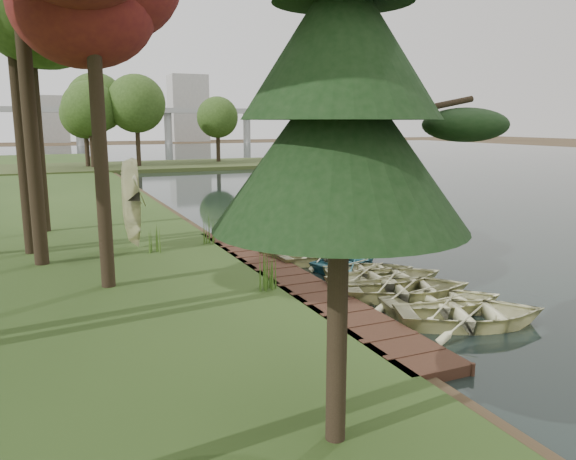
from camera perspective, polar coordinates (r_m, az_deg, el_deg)
name	(u,v)px	position (r m, az deg, el deg)	size (l,w,h in m)	color
ground	(330,278)	(19.50, 4.25, -4.93)	(300.00, 300.00, 0.00)	#3D2F1D
water	(525,183)	(53.60, 22.90, 4.40)	(130.00, 200.00, 0.05)	black
boardwalk	(287,279)	(18.78, -0.07, -5.04)	(1.60, 16.00, 0.30)	#392116
peninsula	(193,165)	(68.82, -9.64, 6.53)	(50.00, 14.00, 0.45)	#343F1C
far_trees	(163,112)	(67.90, -12.59, 11.61)	(45.60, 5.60, 8.80)	black
bridge	(135,114)	(138.17, -15.31, 11.28)	(95.90, 4.00, 8.60)	#A5A5A0
building_a	(188,108)	(161.32, -10.11, 12.07)	(10.00, 8.00, 18.00)	#A5A5A0
building_b	(52,119)	(161.57, -22.85, 10.33)	(8.00, 8.00, 12.00)	#A5A5A0
rowboat_0	(472,310)	(15.61, 18.17, -7.77)	(2.83, 3.97, 0.82)	beige
rowboat_1	(444,299)	(16.50, 15.56, -6.74)	(2.56, 3.58, 0.74)	beige
rowboat_2	(408,285)	(17.43, 12.07, -5.52)	(2.79, 3.91, 0.81)	beige
rowboat_3	(388,276)	(18.33, 10.09, -4.61)	(2.83, 3.96, 0.82)	beige
rowboat_4	(370,268)	(19.52, 8.29, -3.85)	(2.25, 3.15, 0.65)	beige
rowboat_5	(349,259)	(20.79, 6.18, -2.90)	(2.20, 3.08, 0.64)	teal
rowboat_6	(322,252)	(21.52, 3.42, -2.22)	(2.61, 3.65, 0.76)	beige
rowboat_7	(306,244)	(22.60, 1.87, -1.48)	(2.86, 4.00, 0.83)	beige
rowboat_8	(296,240)	(23.96, 0.84, -1.00)	(2.19, 3.06, 0.63)	beige
rowboat_9	(283,234)	(24.73, -0.54, -0.40)	(2.81, 3.94, 0.82)	beige
stored_rowboat	(136,239)	(23.50, -15.15, -0.85)	(2.57, 3.60, 0.75)	beige
tree_4	(10,12)	(23.84, -26.42, 19.20)	(4.36, 4.36, 10.85)	black
tree_6	(28,11)	(28.52, -24.92, 19.50)	(5.10, 5.10, 11.99)	black
pine_tree	(341,89)	(8.29, 5.44, 14.11)	(3.80, 3.80, 8.55)	black
reeds_0	(271,269)	(17.28, -1.70, -4.01)	(0.60, 0.60, 1.13)	#3F661E
reeds_1	(265,272)	(16.99, -2.30, -4.26)	(0.60, 0.60, 1.14)	#3F661E
reeds_2	(153,238)	(22.60, -13.57, -0.83)	(0.60, 0.60, 1.06)	#3F661E
reeds_3	(209,231)	(23.73, -8.06, -0.06)	(0.60, 0.60, 1.08)	#3F661E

